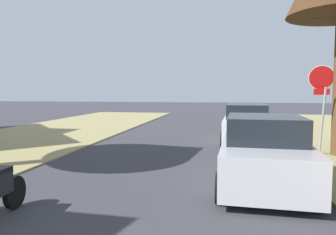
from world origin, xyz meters
TOP-DOWN VIEW (x-y plane):
  - stop_sign_far at (4.64, 11.09)m, footprint 0.82×0.69m
  - parked_sedan_silver at (2.46, 7.46)m, footprint 2.09×4.47m
  - parked_sedan_white at (2.44, 13.80)m, footprint 2.09×4.47m

SIDE VIEW (x-z plane):
  - parked_sedan_silver at x=2.46m, z-range -0.06..1.51m
  - parked_sedan_white at x=2.44m, z-range -0.06..1.51m
  - stop_sign_far at x=4.64m, z-range 0.69..3.61m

